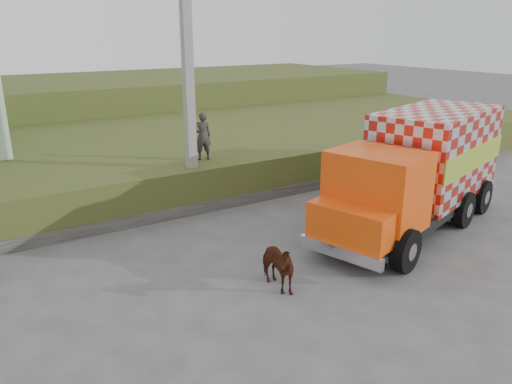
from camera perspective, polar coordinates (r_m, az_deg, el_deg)
ground at (r=14.32m, az=4.45°, el=-6.51°), size 120.00×120.00×0.00m
embankment at (r=22.48m, az=-10.77°, el=4.40°), size 40.00×12.00×1.50m
embankment_far at (r=33.65m, az=-18.51°, el=9.57°), size 40.00×12.00×3.00m
retaining_strip at (r=16.75m, az=-9.68°, el=-2.24°), size 16.00×0.50×0.40m
utility_pole at (r=16.60m, az=-7.69°, el=11.46°), size 1.20×0.30×8.00m
cargo_truck at (r=16.21m, az=18.14°, el=2.47°), size 8.35×4.69×3.55m
cow at (r=11.97m, az=2.19°, el=-8.37°), size 0.67×1.46×1.23m
pedestrian at (r=17.85m, az=-6.12°, el=6.37°), size 0.68×0.51×1.70m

